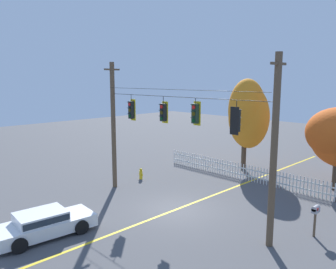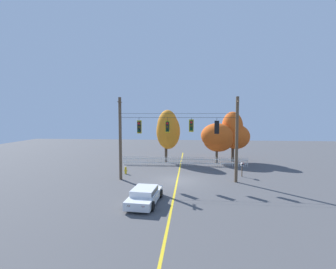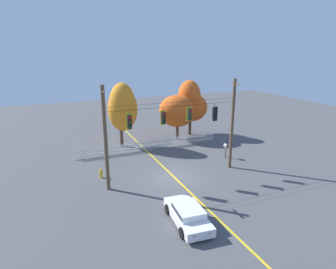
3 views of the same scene
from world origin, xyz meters
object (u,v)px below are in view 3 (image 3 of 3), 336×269
object	(u,v)px
traffic_signal_northbound_secondary	(130,122)
traffic_signal_westbound_side	(214,113)
autumn_maple_mid	(177,111)
fire_hydrant	(101,173)
roadside_mailbox	(226,146)
traffic_signal_northbound_primary	(189,114)
autumn_maple_near_fence	(122,107)
autumn_oak_far_east	(191,103)
traffic_signal_southbound_primary	(163,118)
parked_car	(188,214)

from	to	relation	value
traffic_signal_northbound_secondary	traffic_signal_westbound_side	bearing A→B (deg)	-0.16
autumn_maple_mid	fire_hydrant	size ratio (longest dim) A/B	6.71
roadside_mailbox	traffic_signal_westbound_side	bearing A→B (deg)	-142.43
traffic_signal_northbound_secondary	traffic_signal_northbound_primary	bearing A→B (deg)	-0.01
traffic_signal_westbound_side	fire_hydrant	bearing A→B (deg)	166.00
autumn_maple_near_fence	autumn_maple_mid	size ratio (longest dim) A/B	1.33
autumn_oak_far_east	traffic_signal_southbound_primary	bearing A→B (deg)	-126.51
parked_car	roadside_mailbox	xyz separation A→B (m)	(8.38, 8.49, 0.56)
traffic_signal_westbound_side	parked_car	distance (m)	9.56
autumn_oak_far_east	parked_car	distance (m)	19.58
traffic_signal_northbound_primary	autumn_oak_far_east	bearing A→B (deg)	61.97
traffic_signal_southbound_primary	fire_hydrant	bearing A→B (deg)	153.94
autumn_maple_near_fence	traffic_signal_westbound_side	bearing A→B (deg)	-60.64
parked_car	traffic_signal_northbound_secondary	bearing A→B (deg)	104.92
traffic_signal_northbound_secondary	roadside_mailbox	distance (m)	11.02
traffic_signal_westbound_side	autumn_oak_far_east	world-z (taller)	autumn_oak_far_east
traffic_signal_northbound_primary	autumn_maple_mid	distance (m)	10.59
autumn_oak_far_east	fire_hydrant	world-z (taller)	autumn_oak_far_east
traffic_signal_northbound_primary	autumn_maple_near_fence	xyz separation A→B (m)	(-3.05, 9.54, -0.88)
autumn_maple_near_fence	autumn_oak_far_east	world-z (taller)	autumn_maple_near_fence
parked_car	autumn_maple_mid	bearing A→B (deg)	67.40
traffic_signal_southbound_primary	traffic_signal_westbound_side	world-z (taller)	same
traffic_signal_northbound_primary	autumn_oak_far_east	size ratio (longest dim) A/B	0.20
traffic_signal_northbound_secondary	autumn_maple_near_fence	bearing A→B (deg)	78.82
traffic_signal_northbound_primary	fire_hydrant	bearing A→B (deg)	161.69
traffic_signal_northbound_secondary	autumn_maple_mid	xyz separation A→B (m)	(8.42, 9.81, -1.79)
autumn_oak_far_east	traffic_signal_westbound_side	bearing A→B (deg)	-107.46
traffic_signal_westbound_side	roadside_mailbox	xyz separation A→B (m)	(2.81, 2.16, -3.94)
fire_hydrant	autumn_maple_mid	bearing A→B (deg)	35.96
traffic_signal_westbound_side	autumn_maple_mid	world-z (taller)	traffic_signal_westbound_side
autumn_maple_mid	autumn_oak_far_east	distance (m)	2.50
parked_car	fire_hydrant	size ratio (longest dim) A/B	5.71
traffic_signal_westbound_side	roadside_mailbox	distance (m)	5.30
parked_car	fire_hydrant	bearing A→B (deg)	112.96
traffic_signal_southbound_primary	traffic_signal_westbound_side	size ratio (longest dim) A/B	0.95
traffic_signal_southbound_primary	roadside_mailbox	world-z (taller)	traffic_signal_southbound_primary
traffic_signal_northbound_primary	autumn_maple_mid	world-z (taller)	traffic_signal_northbound_primary
traffic_signal_northbound_secondary	traffic_signal_southbound_primary	xyz separation A→B (m)	(2.70, -0.00, 0.04)
traffic_signal_westbound_side	roadside_mailbox	bearing A→B (deg)	37.57
autumn_maple_near_fence	parked_car	distance (m)	16.32
autumn_maple_near_fence	roadside_mailbox	bearing A→B (deg)	-42.11
traffic_signal_westbound_side	autumn_maple_mid	bearing A→B (deg)	83.28
traffic_signal_southbound_primary	fire_hydrant	distance (m)	7.05
autumn_maple_mid	parked_car	xyz separation A→B (m)	(-6.73, -16.16, -2.70)
autumn_maple_near_fence	autumn_oak_far_east	bearing A→B (deg)	7.76
traffic_signal_northbound_primary	fire_hydrant	size ratio (longest dim) A/B	1.73
fire_hydrant	roadside_mailbox	xyz separation A→B (m)	(12.03, -0.14, 0.78)
traffic_signal_westbound_side	autumn_oak_far_east	distance (m)	11.32
traffic_signal_southbound_primary	traffic_signal_northbound_primary	world-z (taller)	same
traffic_signal_westbound_side	parked_car	bearing A→B (deg)	-131.34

